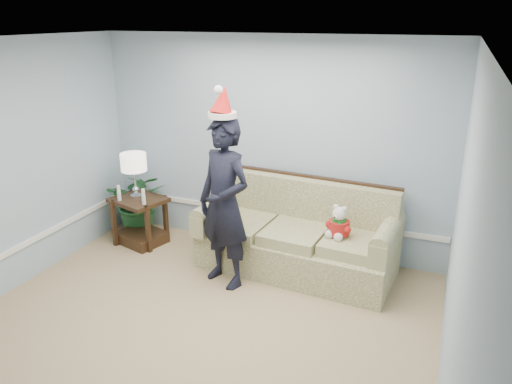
{
  "coord_description": "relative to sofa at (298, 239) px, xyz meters",
  "views": [
    {
      "loc": [
        2.1,
        -3.18,
        2.9
      ],
      "look_at": [
        0.2,
        1.55,
        1.08
      ],
      "focal_mm": 35.0,
      "sensor_mm": 36.0,
      "label": 1
    }
  ],
  "objects": [
    {
      "name": "man",
      "position": [
        -0.66,
        -0.63,
        0.58
      ],
      "size": [
        0.82,
        0.68,
        1.91
      ],
      "primitive_type": "imported",
      "rotation": [
        0.0,
        0.0,
        -0.37
      ],
      "color": "black",
      "rests_on": "room_shell"
    },
    {
      "name": "wainscot_trim",
      "position": [
        -1.73,
        -0.85,
        0.07
      ],
      "size": [
        4.49,
        4.99,
        0.06
      ],
      "color": "white",
      "rests_on": "room_shell"
    },
    {
      "name": "room_shell",
      "position": [
        -0.55,
        -2.03,
        0.97
      ],
      "size": [
        4.54,
        5.04,
        2.74
      ],
      "color": "tan",
      "rests_on": "ground"
    },
    {
      "name": "table_lamp",
      "position": [
        -2.21,
        -0.07,
        0.71
      ],
      "size": [
        0.33,
        0.33,
        0.59
      ],
      "color": "silver",
      "rests_on": "side_table"
    },
    {
      "name": "houseplant",
      "position": [
        -2.38,
        0.22,
        0.07
      ],
      "size": [
        1.0,
        0.94,
        0.89
      ],
      "primitive_type": "imported",
      "rotation": [
        0.0,
        0.0,
        0.38
      ],
      "color": "#235D2E",
      "rests_on": "room_shell"
    },
    {
      "name": "sofa",
      "position": [
        0.0,
        0.0,
        0.0
      ],
      "size": [
        2.34,
        1.14,
        1.06
      ],
      "rotation": [
        0.0,
        0.0,
        -0.08
      ],
      "color": "#4A5B2B",
      "rests_on": "room_shell"
    },
    {
      "name": "candle_pair",
      "position": [
        -2.15,
        -0.26,
        0.35
      ],
      "size": [
        0.42,
        0.05,
        0.2
      ],
      "color": "silver",
      "rests_on": "side_table"
    },
    {
      "name": "side_table",
      "position": [
        -2.16,
        -0.1,
        -0.13
      ],
      "size": [
        0.78,
        0.71,
        0.63
      ],
      "rotation": [
        0.0,
        0.0,
        -0.28
      ],
      "color": "#332012",
      "rests_on": "room_shell"
    },
    {
      "name": "teddy_bear",
      "position": [
        0.51,
        -0.15,
        0.32
      ],
      "size": [
        0.3,
        0.3,
        0.38
      ],
      "rotation": [
        0.0,
        0.0,
        -0.35
      ],
      "color": "silver",
      "rests_on": "sofa"
    },
    {
      "name": "santa_hat",
      "position": [
        -0.66,
        -0.61,
        1.68
      ],
      "size": [
        0.34,
        0.38,
        0.35
      ],
      "rotation": [
        0.0,
        0.0,
        -0.18
      ],
      "color": "silver",
      "rests_on": "man"
    }
  ]
}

